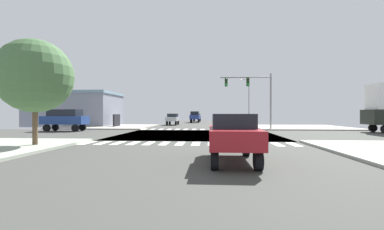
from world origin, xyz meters
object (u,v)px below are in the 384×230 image
(traffic_signal_mast, at_px, (251,89))
(suv_crossing_2, at_px, (195,116))
(street_lamp, at_px, (247,97))
(sedan_trailing_3, at_px, (173,118))
(bank_building, at_px, (76,109))
(sidewalk_tree, at_px, (35,76))
(suv_farside_1, at_px, (65,118))
(sedan_queued_2, at_px, (197,117))
(sedan_nearside_1, at_px, (232,133))

(traffic_signal_mast, distance_m, suv_crossing_2, 24.97)
(street_lamp, xyz_separation_m, sedan_trailing_3, (-12.56, -2.56, -3.59))
(street_lamp, relative_size, bank_building, 0.57)
(sidewalk_tree, xyz_separation_m, suv_farside_1, (-5.84, 13.09, -2.60))
(traffic_signal_mast, relative_size, suv_farside_1, 1.42)
(street_lamp, distance_m, bank_building, 27.77)
(sedan_queued_2, bearing_deg, sedan_trailing_3, 81.66)
(traffic_signal_mast, relative_size, street_lamp, 0.83)
(street_lamp, distance_m, suv_farside_1, 28.67)
(street_lamp, xyz_separation_m, sedan_nearside_1, (-5.56, -34.78, -3.59))
(bank_building, bearing_deg, sedan_queued_2, 54.75)
(street_lamp, distance_m, sedan_queued_2, 20.61)
(bank_building, height_order, suv_farside_1, bank_building)
(traffic_signal_mast, height_order, bank_building, traffic_signal_mast)
(sidewalk_tree, bearing_deg, suv_crossing_2, 80.52)
(sidewalk_tree, distance_m, suv_crossing_2, 40.79)
(sedan_nearside_1, bearing_deg, suv_crossing_2, 95.21)
(sedan_trailing_3, bearing_deg, traffic_signal_mast, 132.88)
(traffic_signal_mast, xyz_separation_m, sedan_queued_2, (-7.92, 32.23, -3.70))
(suv_crossing_2, height_order, sedan_trailing_3, suv_crossing_2)
(sedan_nearside_1, xyz_separation_m, suv_farside_1, (-16.55, 16.84, 0.28))
(bank_building, xyz_separation_m, sidewalk_tree, (10.62, -24.42, 1.42))
(sedan_nearside_1, bearing_deg, traffic_signal_mast, 79.17)
(bank_building, distance_m, sedan_nearside_1, 35.36)
(street_lamp, bearing_deg, sedan_trailing_3, -168.47)
(sedan_nearside_1, height_order, sedan_trailing_3, same)
(suv_farside_1, bearing_deg, bank_building, -157.12)
(traffic_signal_mast, bearing_deg, bank_building, 163.03)
(sedan_nearside_1, bearing_deg, sedan_trailing_3, 102.26)
(traffic_signal_mast, height_order, suv_crossing_2, traffic_signal_mast)
(bank_building, relative_size, sidewalk_tree, 2.27)
(sidewalk_tree, relative_size, sedan_queued_2, 1.41)
(street_lamp, relative_size, sedan_nearside_1, 1.82)
(suv_crossing_2, bearing_deg, suv_farside_1, 65.12)
(sedan_trailing_3, bearing_deg, bank_building, 15.79)
(sidewalk_tree, height_order, sedan_nearside_1, sidewalk_tree)
(sidewalk_tree, height_order, suv_farside_1, sidewalk_tree)
(sedan_queued_2, bearing_deg, bank_building, 54.75)
(suv_crossing_2, xyz_separation_m, sedan_queued_2, (0.00, 8.79, -0.28))
(sedan_queued_2, bearing_deg, street_lamp, 118.09)
(sedan_nearside_1, relative_size, suv_farside_1, 0.93)
(sedan_nearside_1, xyz_separation_m, suv_crossing_2, (-4.00, 43.90, 0.28))
(sedan_nearside_1, xyz_separation_m, sedan_queued_2, (-4.00, 52.69, 0.00))
(sidewalk_tree, relative_size, suv_crossing_2, 1.32)
(bank_building, bearing_deg, street_lamp, 13.82)
(traffic_signal_mast, height_order, street_lamp, street_lamp)
(traffic_signal_mast, relative_size, sedan_queued_2, 1.52)
(suv_crossing_2, bearing_deg, sedan_queued_2, -90.00)
(sedan_trailing_3, bearing_deg, sedan_queued_2, -98.34)
(bank_building, xyz_separation_m, suv_crossing_2, (17.33, 15.73, -1.18))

